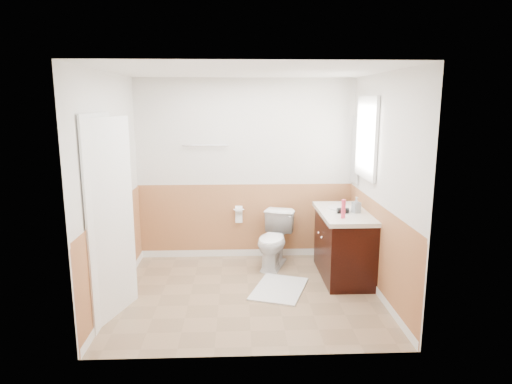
{
  "coord_description": "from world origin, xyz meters",
  "views": [
    {
      "loc": [
        -0.11,
        -4.83,
        2.18
      ],
      "look_at": [
        0.1,
        0.25,
        1.15
      ],
      "focal_mm": 31.28,
      "sensor_mm": 36.0,
      "label": 1
    }
  ],
  "objects_px": {
    "toilet": "(274,240)",
    "vanity_cabinet": "(344,246)",
    "bath_mat": "(279,289)",
    "soap_dispenser": "(356,205)",
    "lotion_bottle": "(343,209)"
  },
  "relations": [
    {
      "from": "toilet",
      "to": "vanity_cabinet",
      "type": "distance_m",
      "value": 0.93
    },
    {
      "from": "bath_mat",
      "to": "soap_dispenser",
      "type": "xyz_separation_m",
      "value": [
        0.96,
        0.32,
        0.94
      ]
    },
    {
      "from": "toilet",
      "to": "soap_dispenser",
      "type": "distance_m",
      "value": 1.22
    },
    {
      "from": "soap_dispenser",
      "to": "bath_mat",
      "type": "bearing_deg",
      "value": -161.9
    },
    {
      "from": "toilet",
      "to": "lotion_bottle",
      "type": "bearing_deg",
      "value": -24.23
    },
    {
      "from": "toilet",
      "to": "bath_mat",
      "type": "distance_m",
      "value": 0.85
    },
    {
      "from": "toilet",
      "to": "lotion_bottle",
      "type": "height_order",
      "value": "lotion_bottle"
    },
    {
      "from": "toilet",
      "to": "lotion_bottle",
      "type": "distance_m",
      "value": 1.19
    },
    {
      "from": "bath_mat",
      "to": "vanity_cabinet",
      "type": "bearing_deg",
      "value": 24.19
    },
    {
      "from": "vanity_cabinet",
      "to": "soap_dispenser",
      "type": "distance_m",
      "value": 0.56
    },
    {
      "from": "toilet",
      "to": "bath_mat",
      "type": "height_order",
      "value": "toilet"
    },
    {
      "from": "toilet",
      "to": "soap_dispenser",
      "type": "height_order",
      "value": "soap_dispenser"
    },
    {
      "from": "vanity_cabinet",
      "to": "lotion_bottle",
      "type": "bearing_deg",
      "value": -107.44
    },
    {
      "from": "bath_mat",
      "to": "soap_dispenser",
      "type": "relative_size",
      "value": 4.1
    },
    {
      "from": "toilet",
      "to": "vanity_cabinet",
      "type": "xyz_separation_m",
      "value": [
        0.84,
        -0.39,
        0.03
      ]
    }
  ]
}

